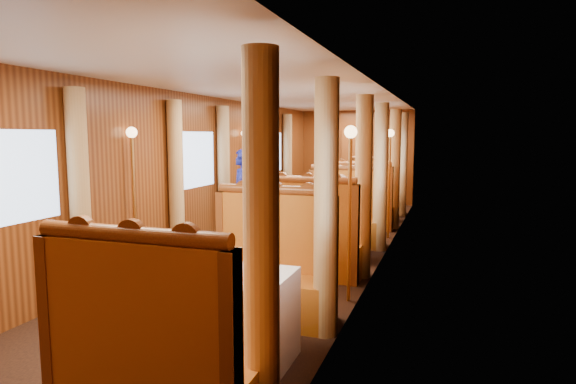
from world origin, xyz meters
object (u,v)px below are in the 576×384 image
at_px(table_mid, 330,234).
at_px(banquette_near_fwd, 153,368).
at_px(banquette_mid_fwd, 311,245).
at_px(passenger, 341,203).
at_px(tea_tray, 212,271).
at_px(fruit_plate, 252,277).
at_px(table_far, 368,203).
at_px(teapot_back, 217,261).
at_px(teapot_right, 215,270).
at_px(rose_vase_far, 367,178).
at_px(banquette_near_aft, 270,277).
at_px(banquette_mid_aft, 344,219).
at_px(rose_vase_mid, 331,197).
at_px(teapot_left, 202,265).
at_px(table_near, 226,317).
at_px(banquette_far_fwd, 360,207).
at_px(steward, 242,197).
at_px(banquette_far_aft, 375,195).

bearing_deg(table_mid, banquette_near_fwd, -90.00).
xyz_separation_m(banquette_mid_fwd, passenger, (-0.00, 1.75, 0.32)).
relative_size(tea_tray, fruit_plate, 1.67).
bearing_deg(table_far, teapot_back, -90.95).
bearing_deg(teapot_right, rose_vase_far, 112.35).
bearing_deg(table_far, fruit_plate, -87.73).
distance_m(banquette_near_aft, table_far, 5.99).
height_order(tea_tray, fruit_plate, fruit_plate).
height_order(banquette_near_aft, banquette_mid_aft, same).
xyz_separation_m(banquette_near_aft, rose_vase_mid, (0.02, 2.48, 0.50)).
xyz_separation_m(teapot_left, fruit_plate, (0.45, -0.03, -0.04)).
bearing_deg(banquette_mid_aft, tea_tray, -91.42).
bearing_deg(passenger, teapot_back, -91.58).
distance_m(table_mid, passenger, 0.82).
height_order(table_mid, rose_vase_far, rose_vase_far).
xyz_separation_m(banquette_mid_aft, rose_vase_far, (-0.04, 2.48, 0.50)).
height_order(table_near, passenger, passenger).
xyz_separation_m(table_mid, rose_vase_far, (-0.04, 3.50, 0.55)).
xyz_separation_m(banquette_near_aft, tea_tray, (-0.11, -1.03, 0.33)).
relative_size(banquette_far_fwd, rose_vase_mid, 3.72).
bearing_deg(table_mid, teapot_left, -92.67).
relative_size(table_mid, teapot_left, 6.83).
bearing_deg(teapot_right, rose_vase_mid, 111.55).
bearing_deg(rose_vase_mid, table_near, -90.33).
height_order(rose_vase_far, steward, steward).
height_order(table_near, banquette_mid_aft, banquette_mid_aft).
bearing_deg(banquette_near_fwd, steward, 108.21).
distance_m(banquette_far_aft, teapot_right, 8.16).
xyz_separation_m(banquette_far_aft, tea_tray, (-0.11, -8.03, 0.33)).
distance_m(teapot_left, fruit_plate, 0.45).
bearing_deg(banquette_near_aft, teapot_back, -97.01).
bearing_deg(teapot_right, banquette_near_fwd, -66.25).
bearing_deg(banquette_near_aft, banquette_far_aft, 90.00).
height_order(fruit_plate, passenger, passenger).
bearing_deg(teapot_back, teapot_right, -85.30).
bearing_deg(fruit_plate, table_mid, 94.47).
bearing_deg(passenger, banquette_mid_fwd, -90.00).
distance_m(teapot_right, passenger, 4.37).
height_order(teapot_back, rose_vase_mid, rose_vase_mid).
distance_m(table_far, steward, 3.48).
distance_m(table_near, passenger, 4.25).
distance_m(tea_tray, teapot_left, 0.10).
bearing_deg(banquette_far_fwd, tea_tray, -91.07).
relative_size(tea_tray, passenger, 0.45).
distance_m(banquette_near_aft, banquette_far_aft, 7.00).
relative_size(banquette_far_fwd, teapot_left, 8.72).
xyz_separation_m(teapot_back, steward, (-1.52, 3.88, -0.01)).
bearing_deg(rose_vase_mid, table_mid, 158.11).
xyz_separation_m(banquette_near_aft, passenger, (-0.00, 3.22, 0.32)).
bearing_deg(banquette_near_aft, banquette_near_fwd, -90.00).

